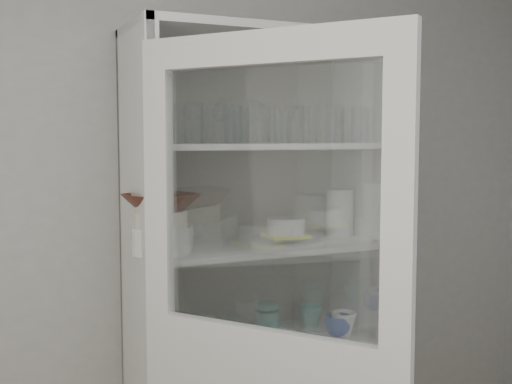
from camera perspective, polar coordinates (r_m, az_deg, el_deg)
name	(u,v)px	position (r m, az deg, el deg)	size (l,w,h in m)	color
wall_back	(190,229)	(2.71, -5.85, -3.30)	(3.60, 0.02, 2.60)	#9E9E9D
pantry_cabinet	(250,317)	(2.71, -0.56, -11.07)	(1.00, 0.45, 2.10)	silver
tumbler_0	(165,125)	(2.28, -8.08, 5.96)	(0.07, 0.07, 0.14)	silver
tumbler_1	(242,127)	(2.40, -1.28, 5.81)	(0.06, 0.06, 0.12)	silver
tumbler_2	(262,126)	(2.41, 0.55, 5.87)	(0.06, 0.06, 0.13)	silver
tumbler_3	(282,127)	(2.44, 2.36, 5.81)	(0.06, 0.06, 0.13)	silver
tumbler_4	(336,125)	(2.54, 7.08, 5.91)	(0.07, 0.07, 0.14)	silver
tumbler_5	(309,125)	(2.54, 4.73, 5.94)	(0.07, 0.07, 0.14)	silver
tumbler_6	(360,125)	(2.65, 9.22, 5.89)	(0.07, 0.07, 0.15)	silver
tumbler_7	(165,125)	(2.43, -8.08, 5.92)	(0.07, 0.07, 0.14)	silver
tumbler_8	(233,124)	(2.49, -2.03, 6.03)	(0.07, 0.07, 0.15)	silver
tumbler_9	(194,123)	(2.43, -5.51, 6.11)	(0.08, 0.08, 0.15)	silver
tumbler_10	(233,127)	(2.50, -2.04, 5.76)	(0.06, 0.06, 0.12)	silver
goblet_0	(150,120)	(2.51, -9.39, 6.35)	(0.08, 0.08, 0.18)	silver
goblet_1	(221,121)	(2.59, -3.14, 6.32)	(0.08, 0.08, 0.18)	silver
goblet_2	(254,120)	(2.65, -0.14, 6.43)	(0.08, 0.08, 0.19)	silver
goblet_3	(301,123)	(2.75, 4.00, 6.18)	(0.08, 0.08, 0.17)	silver
plate_stack_front	(161,240)	(2.37, -8.41, -4.25)	(0.22, 0.22, 0.10)	white
plate_stack_back	(164,235)	(2.54, -8.16, -3.81)	(0.23, 0.23, 0.08)	white
cream_bowl	(161,219)	(2.36, -8.43, -2.35)	(0.19, 0.19, 0.06)	silver
terracotta_bowl	(161,202)	(2.36, -8.45, -0.88)	(0.25, 0.25, 0.06)	#441B0F
glass_platter	(286,239)	(2.64, 2.67, -4.18)	(0.29, 0.29, 0.02)	silver
yellow_trivet	(286,236)	(2.64, 2.67, -3.89)	(0.16, 0.16, 0.01)	yellow
white_ramekin	(286,226)	(2.63, 2.68, -3.04)	(0.16, 0.16, 0.07)	white
grey_bowl_stack	(339,212)	(2.79, 7.42, -1.82)	(0.12, 0.12, 0.20)	silver
mug_blue	(338,325)	(2.74, 7.30, -11.68)	(0.11, 0.11, 0.09)	#193899
mug_teal	(311,317)	(2.84, 4.90, -10.99)	(0.10, 0.10, 0.10)	#27786C
mug_white	(344,324)	(2.75, 7.80, -11.52)	(0.11, 0.11, 0.10)	white
teal_jar	(267,320)	(2.74, 1.02, -11.31)	(0.10, 0.10, 0.12)	#27786C
measuring_cups	(215,350)	(2.51, -3.66, -13.81)	(0.10, 0.10, 0.04)	silver
white_canister	(204,333)	(2.58, -4.68, -12.39)	(0.10, 0.10, 0.12)	white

